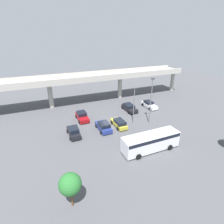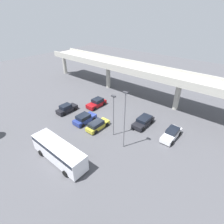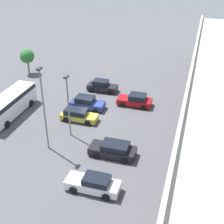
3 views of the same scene
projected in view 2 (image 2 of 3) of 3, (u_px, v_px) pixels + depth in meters
The scene contains 11 objects.
ground_plane at pixel (95, 123), 32.30m from camera, with size 118.89×118.89×0.00m, color #4C4C51.
highway_overpass at pixel (139, 71), 38.73m from camera, with size 56.59×6.10×7.45m.
parked_car_0 at pixel (67, 109), 35.32m from camera, with size 1.98×4.33×1.66m.
parked_car_1 at pixel (97, 103), 37.41m from camera, with size 2.20×4.52×1.64m.
parked_car_2 at pixel (84, 119), 32.09m from camera, with size 2.18×4.42×1.62m.
parked_car_3 at pixel (97, 125), 30.37m from camera, with size 1.98×4.51×1.47m.
parked_car_4 at pixel (143, 121), 31.33m from camera, with size 2.23×4.77×1.51m.
parked_car_5 at pixel (171, 134), 28.22m from camera, with size 1.99×4.86×1.55m.
shuttle_bus at pixel (59, 151), 23.55m from camera, with size 9.11×2.76×2.69m.
lamp_post_near_aisle at pixel (113, 113), 26.98m from camera, with size 0.70×0.35×7.24m.
lamp_post_mid_lot at pixel (125, 117), 24.00m from camera, with size 0.70×0.35×9.12m.
Camera 2 is at (19.63, -18.52, 18.13)m, focal length 28.00 mm.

